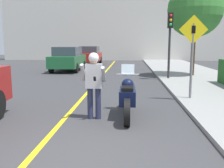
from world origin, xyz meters
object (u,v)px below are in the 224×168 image
at_px(person_biker, 94,79).
at_px(traffic_light, 170,33).
at_px(crossing_sign, 192,49).
at_px(parked_car_green, 68,59).
at_px(parked_car_red, 90,55).
at_px(motorcycle, 127,97).
at_px(street_tree, 195,10).

relative_size(person_biker, traffic_light, 0.50).
distance_m(crossing_sign, parked_car_green, 11.03).
height_order(person_biker, parked_car_red, parked_car_red).
bearing_deg(traffic_light, motorcycle, -107.08).
height_order(person_biker, parked_car_green, parked_car_green).
bearing_deg(traffic_light, street_tree, 42.77).
bearing_deg(street_tree, crossing_sign, -104.06).
height_order(parked_car_green, parked_car_red, same).
distance_m(crossing_sign, traffic_light, 4.96).
bearing_deg(person_biker, street_tree, 62.36).
xyz_separation_m(traffic_light, street_tree, (1.55, 1.43, 1.30)).
height_order(traffic_light, parked_car_green, traffic_light).
xyz_separation_m(person_biker, street_tree, (4.46, 8.51, 2.73)).
bearing_deg(motorcycle, parked_car_green, 111.19).
bearing_deg(motorcycle, street_tree, 66.15).
relative_size(person_biker, parked_car_green, 0.39).
bearing_deg(parked_car_red, traffic_light, -60.62).
bearing_deg(parked_car_red, crossing_sign, -69.34).
distance_m(traffic_light, street_tree, 2.48).
relative_size(street_tree, parked_car_red, 1.23).
distance_m(person_biker, crossing_sign, 3.67).
height_order(crossing_sign, traffic_light, traffic_light).
relative_size(motorcycle, traffic_light, 0.67).
xyz_separation_m(street_tree, parked_car_green, (-7.87, 2.70, -2.87)).
xyz_separation_m(crossing_sign, street_tree, (1.59, 6.34, 2.03)).
bearing_deg(motorcycle, traffic_light, 72.92).
bearing_deg(crossing_sign, traffic_light, 89.53).
distance_m(traffic_light, parked_car_green, 7.71).
relative_size(motorcycle, parked_car_red, 0.53).
bearing_deg(crossing_sign, street_tree, 75.94).
bearing_deg(parked_car_green, person_biker, -73.10).
relative_size(motorcycle, street_tree, 0.43).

